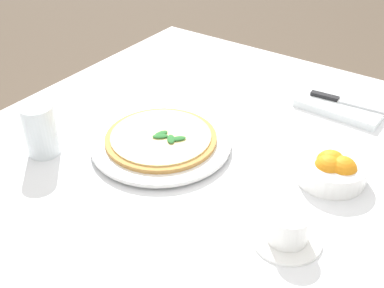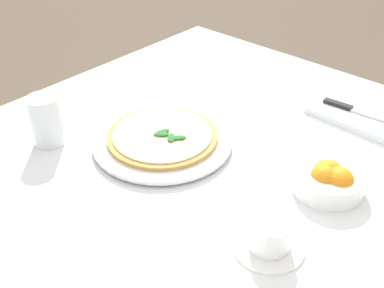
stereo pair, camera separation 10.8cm
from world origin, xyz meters
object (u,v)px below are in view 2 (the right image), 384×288
at_px(pizza, 162,136).
at_px(coffee_cup_center_back, 270,235).
at_px(napkin_folded, 354,115).
at_px(citrus_bowl, 329,179).
at_px(water_glass_near_left, 46,122).
at_px(pizza_plate, 163,140).
at_px(dinner_knife, 357,111).

distance_m(pizza, coffee_cup_center_back, 0.39).
bearing_deg(coffee_cup_center_back, pizza, 164.06).
bearing_deg(pizza, coffee_cup_center_back, -15.94).
relative_size(pizza, napkin_folded, 1.16).
relative_size(coffee_cup_center_back, napkin_folded, 0.58).
bearing_deg(coffee_cup_center_back, citrus_bowl, 89.97).
distance_m(coffee_cup_center_back, citrus_bowl, 0.22).
bearing_deg(coffee_cup_center_back, water_glass_near_left, -173.46).
distance_m(pizza_plate, coffee_cup_center_back, 0.39).
height_order(pizza_plate, pizza, pizza).
relative_size(coffee_cup_center_back, dinner_knife, 0.66).
relative_size(water_glass_near_left, dinner_knife, 0.62).
xyz_separation_m(napkin_folded, dinner_knife, (0.00, 0.00, 0.01)).
bearing_deg(pizza_plate, dinner_knife, 55.20).
height_order(pizza, napkin_folded, pizza).
distance_m(water_glass_near_left, dinner_knife, 0.77).
height_order(water_glass_near_left, citrus_bowl, water_glass_near_left).
xyz_separation_m(pizza_plate, pizza, (0.00, -0.00, 0.01)).
bearing_deg(water_glass_near_left, dinner_knife, 49.86).
xyz_separation_m(pizza_plate, dinner_knife, (0.29, 0.41, 0.01)).
bearing_deg(pizza, dinner_knife, 55.23).
distance_m(pizza_plate, napkin_folded, 0.50).
bearing_deg(dinner_knife, coffee_cup_center_back, -84.87).
bearing_deg(water_glass_near_left, citrus_bowl, 25.98).
relative_size(pizza, citrus_bowl, 1.74).
bearing_deg(pizza_plate, pizza, -1.84).
xyz_separation_m(water_glass_near_left, dinner_knife, (0.49, 0.59, -0.03)).
distance_m(pizza, water_glass_near_left, 0.27).
bearing_deg(dinner_knife, pizza_plate, -128.86).
height_order(dinner_knife, citrus_bowl, citrus_bowl).
relative_size(pizza, coffee_cup_center_back, 2.00).
xyz_separation_m(pizza_plate, coffee_cup_center_back, (0.37, -0.11, 0.02)).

